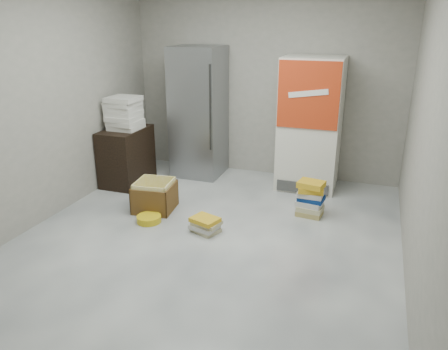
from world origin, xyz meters
name	(u,v)px	position (x,y,z in m)	size (l,w,h in m)	color
ground	(202,246)	(0.00, 0.00, 0.00)	(5.00, 5.00, 0.00)	silver
room_shell	(199,72)	(0.00, 0.00, 1.80)	(4.04, 5.04, 2.82)	#A09990
steel_fridge	(199,112)	(-0.90, 2.13, 0.95)	(0.70, 0.72, 1.90)	gray
coke_cooler	(310,124)	(0.75, 2.12, 0.90)	(0.80, 0.73, 1.80)	silver
wood_shelf	(127,156)	(-1.73, 1.40, 0.40)	(0.50, 0.80, 0.80)	black
supply_box_stack	(124,113)	(-1.72, 1.40, 1.03)	(0.44, 0.43, 0.45)	silver
phonebook_stack_main	(310,198)	(0.95, 1.15, 0.22)	(0.34, 0.30, 0.44)	#A49151
phonebook_stack_side	(205,225)	(-0.08, 0.30, 0.09)	(0.37, 0.34, 0.18)	tan
cardboard_box	(155,198)	(-0.91, 0.67, 0.16)	(0.52, 0.52, 0.38)	gold
bucket_lid	(149,219)	(-0.81, 0.32, 0.04)	(0.29, 0.29, 0.08)	gold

